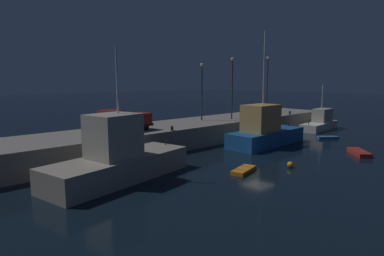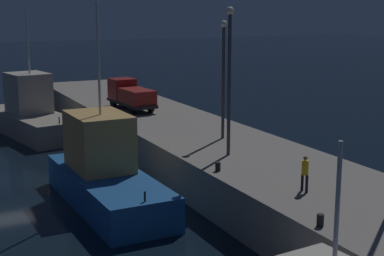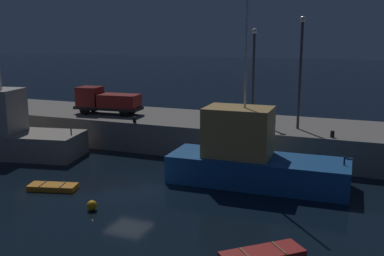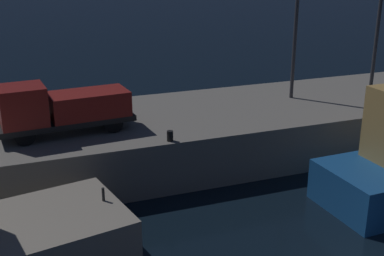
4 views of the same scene
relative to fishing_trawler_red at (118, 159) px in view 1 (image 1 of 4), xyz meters
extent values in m
plane|color=black|center=(13.41, -3.87, -1.69)|extent=(320.00, 320.00, 0.00)
cube|color=gray|center=(13.41, 8.22, -0.47)|extent=(57.85, 8.09, 2.45)
cube|color=gray|center=(0.14, 0.03, -0.75)|extent=(12.89, 6.29, 1.88)
cube|color=#ADA899|center=(-0.34, -0.07, 1.88)|extent=(4.10, 3.67, 3.39)
cylinder|color=silver|center=(0.18, 0.03, 6.17)|extent=(0.14, 0.14, 5.19)
cylinder|color=#262626|center=(5.71, 1.09, 0.44)|extent=(0.10, 0.10, 0.50)
cube|color=silver|center=(36.90, 1.65, -1.12)|extent=(9.39, 3.49, 1.15)
cube|color=#ADA899|center=(38.05, 1.76, 0.50)|extent=(4.07, 2.34, 2.08)
cylinder|color=silver|center=(37.63, 1.72, 3.43)|extent=(0.14, 0.14, 3.79)
cylinder|color=#262626|center=(32.70, 1.25, -0.29)|extent=(0.10, 0.10, 0.50)
cube|color=#195193|center=(20.56, 0.24, -0.80)|extent=(11.44, 4.08, 1.79)
cube|color=tan|center=(19.26, 0.21, 1.67)|extent=(4.28, 3.07, 3.14)
cylinder|color=silver|center=(19.63, 0.22, 7.45)|extent=(0.14, 0.14, 8.42)
cylinder|color=#262626|center=(25.78, 0.39, 0.35)|extent=(0.10, 0.10, 0.50)
cube|color=orange|center=(9.00, -5.43, -1.53)|extent=(3.15, 1.85, 0.33)
cube|color=olive|center=(9.63, -5.27, -1.34)|extent=(0.34, 1.01, 0.04)
cube|color=olive|center=(8.37, -5.60, -1.34)|extent=(0.34, 1.01, 0.04)
cube|color=#2D6099|center=(30.01, -2.96, -1.53)|extent=(2.77, 2.54, 0.33)
cube|color=olive|center=(30.47, -3.34, -1.34)|extent=(0.67, 0.78, 0.04)
cube|color=olive|center=(29.55, -2.58, -1.34)|extent=(0.67, 0.78, 0.04)
cube|color=#B22823|center=(23.14, -9.60, -1.46)|extent=(3.53, 3.37, 0.46)
cube|color=olive|center=(22.55, -10.14, -1.21)|extent=(0.83, 0.91, 0.04)
cube|color=olive|center=(23.73, -9.07, -1.21)|extent=(0.83, 0.91, 0.04)
sphere|color=orange|center=(13.18, -7.42, -1.41)|extent=(0.57, 0.57, 0.57)
cylinder|color=#38383D|center=(18.03, 8.78, 4.29)|extent=(0.20, 0.20, 7.07)
sphere|color=#F9EFCC|center=(18.03, 8.78, 8.01)|extent=(0.44, 0.44, 0.44)
cylinder|color=#38383D|center=(22.00, 6.96, 4.70)|extent=(0.20, 0.20, 7.89)
sphere|color=#F9EFCC|center=(22.00, 6.96, 8.83)|extent=(0.44, 0.44, 0.44)
cylinder|color=#38383D|center=(32.81, 8.75, 5.03)|extent=(0.20, 0.20, 8.53)
sphere|color=#F9EFCC|center=(32.81, 8.75, 9.47)|extent=(0.44, 0.44, 0.44)
cylinder|color=black|center=(3.45, 6.25, 1.21)|extent=(0.92, 0.35, 0.90)
cylinder|color=black|center=(3.32, 7.84, 1.21)|extent=(0.92, 0.35, 0.90)
cylinder|color=black|center=(7.30, 6.55, 1.21)|extent=(0.92, 0.35, 0.90)
cylinder|color=black|center=(7.17, 8.15, 1.21)|extent=(0.92, 0.35, 0.90)
cube|color=black|center=(5.31, 7.20, 1.33)|extent=(6.17, 2.37, 0.25)
cube|color=maroon|center=(3.50, 7.05, 2.30)|extent=(2.08, 2.05, 1.69)
cube|color=maroon|center=(6.39, 7.28, 2.02)|extent=(3.64, 2.18, 1.12)
cylinder|color=black|center=(29.59, 6.76, 1.16)|extent=(0.13, 0.13, 0.80)
cylinder|color=black|center=(29.28, 6.74, 1.16)|extent=(0.13, 0.13, 0.80)
cylinder|color=yellow|center=(29.44, 6.75, 1.89)|extent=(0.32, 0.32, 0.66)
sphere|color=#8C664C|center=(29.44, 6.75, 2.34)|extent=(0.19, 0.19, 0.19)
cylinder|color=black|center=(24.70, 4.84, 0.99)|extent=(0.28, 0.28, 0.46)
cylinder|color=black|center=(33.23, 4.69, 1.00)|extent=(0.28, 0.28, 0.49)
cylinder|color=black|center=(9.36, 4.56, 0.99)|extent=(0.28, 0.28, 0.46)
camera|label=1|loc=(-13.48, -22.91, 6.26)|focal=31.64mm
camera|label=2|loc=(50.04, -8.90, 8.95)|focal=54.39mm
camera|label=3|loc=(26.84, -27.16, 7.79)|focal=42.37mm
camera|label=4|loc=(2.96, -14.93, 8.43)|focal=46.93mm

